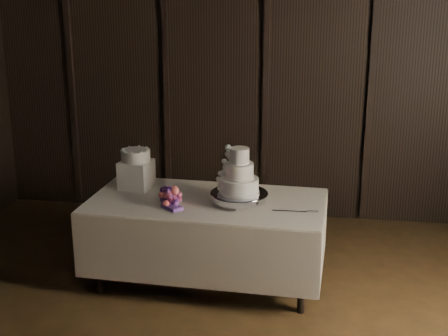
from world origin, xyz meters
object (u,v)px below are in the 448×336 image
display_table (207,238)px  cake_stand (239,198)px  wedding_cake (236,176)px  bouquet (169,196)px  small_cake (136,155)px  box_pedestal (136,175)px

display_table → cake_stand: 0.48m
wedding_cake → bouquet: (-0.54, -0.09, -0.18)m
display_table → wedding_cake: size_ratio=5.26×
small_cake → cake_stand: bearing=-14.7°
small_cake → bouquet: bearing=-42.6°
cake_stand → wedding_cake: bearing=-150.3°
cake_stand → small_cake: (-0.96, 0.25, 0.26)m
cake_stand → small_cake: small_cake is taller
display_table → small_cake: bearing=164.1°
cake_stand → bouquet: size_ratio=1.24×
wedding_cake → box_pedestal: bearing=173.6°
display_table → box_pedestal: box_pedestal is taller
wedding_cake → display_table: bearing=179.0°
display_table → cake_stand: cake_stand is taller
display_table → box_pedestal: size_ratio=7.80×
cake_stand → box_pedestal: bearing=165.3°
cake_stand → box_pedestal: (-0.96, 0.25, 0.08)m
cake_stand → display_table: bearing=173.5°
wedding_cake → small_cake: wedding_cake is taller
cake_stand → small_cake: size_ratio=1.87×
display_table → cake_stand: size_ratio=4.19×
display_table → wedding_cake: 0.64m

